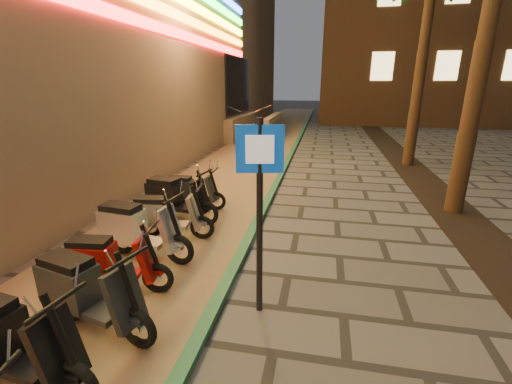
% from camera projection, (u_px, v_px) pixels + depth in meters
% --- Properties ---
extents(parking_strip, '(3.40, 60.00, 0.01)m').
position_uv_depth(parking_strip, '(235.00, 170.00, 12.20)').
color(parking_strip, '#8C7251').
rests_on(parking_strip, ground).
extents(green_curb, '(0.18, 60.00, 0.10)m').
position_uv_depth(green_curb, '(283.00, 171.00, 11.88)').
color(green_curb, '#296E46').
rests_on(green_curb, ground).
extents(planting_strip, '(1.20, 40.00, 0.02)m').
position_uv_depth(planting_strip, '(490.00, 249.00, 6.39)').
color(planting_strip, black).
rests_on(planting_strip, ground).
extents(pedestrian_sign, '(0.57, 0.14, 2.59)m').
position_uv_depth(pedestrian_sign, '(260.00, 194.00, 4.18)').
color(pedestrian_sign, black).
rests_on(pedestrian_sign, ground).
extents(scooter_6, '(1.75, 0.70, 1.23)m').
position_uv_depth(scooter_6, '(7.00, 341.00, 3.38)').
color(scooter_6, black).
rests_on(scooter_6, ground).
extents(scooter_7, '(1.72, 0.82, 1.21)m').
position_uv_depth(scooter_7, '(85.00, 291.00, 4.20)').
color(scooter_7, black).
rests_on(scooter_7, ground).
extents(scooter_8, '(1.54, 0.59, 1.08)m').
position_uv_depth(scooter_8, '(108.00, 262.00, 5.00)').
color(scooter_8, black).
rests_on(scooter_8, ground).
extents(scooter_9, '(1.78, 0.70, 1.25)m').
position_uv_depth(scooter_9, '(136.00, 229.00, 5.95)').
color(scooter_9, black).
rests_on(scooter_9, ground).
extents(scooter_10, '(1.58, 0.62, 1.11)m').
position_uv_depth(scooter_10, '(164.00, 215.00, 6.72)').
color(scooter_10, black).
rests_on(scooter_10, ground).
extents(scooter_11, '(1.74, 0.75, 1.22)m').
position_uv_depth(scooter_11, '(174.00, 197.00, 7.62)').
color(scooter_11, black).
rests_on(scooter_11, ground).
extents(scooter_12, '(1.47, 0.51, 1.04)m').
position_uv_depth(scooter_12, '(189.00, 191.00, 8.35)').
color(scooter_12, black).
rests_on(scooter_12, ground).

